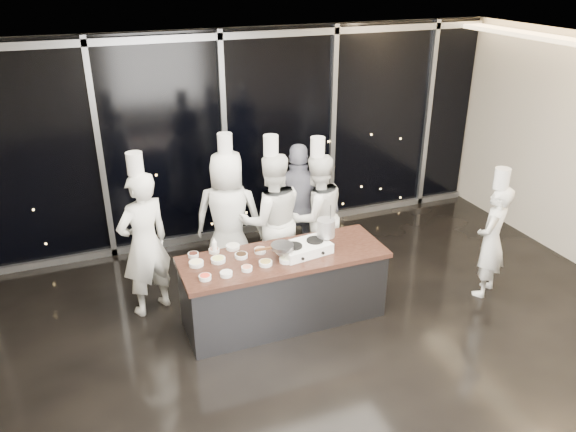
{
  "coord_description": "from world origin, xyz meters",
  "views": [
    {
      "loc": [
        -2.07,
        -4.54,
        4.1
      ],
      "look_at": [
        0.17,
        1.2,
        1.25
      ],
      "focal_mm": 35.0,
      "sensor_mm": 36.0,
      "label": 1
    }
  ],
  "objects_px": {
    "chef_side": "(491,239)",
    "chef_right": "(316,216)",
    "frying_pan": "(281,247)",
    "chef_center": "(272,220)",
    "guest": "(299,209)",
    "chef_left": "(229,217)",
    "stove": "(304,248)",
    "stock_pot": "(326,228)",
    "chef_far_left": "(144,243)",
    "demo_counter": "(284,287)"
  },
  "relations": [
    {
      "from": "chef_far_left",
      "to": "chef_center",
      "type": "relative_size",
      "value": 1.0
    },
    {
      "from": "stove",
      "to": "chef_far_left",
      "type": "distance_m",
      "value": 1.94
    },
    {
      "from": "frying_pan",
      "to": "chef_far_left",
      "type": "height_order",
      "value": "chef_far_left"
    },
    {
      "from": "frying_pan",
      "to": "chef_left",
      "type": "xyz_separation_m",
      "value": [
        -0.29,
        1.24,
        -0.12
      ]
    },
    {
      "from": "chef_far_left",
      "to": "stove",
      "type": "bearing_deg",
      "value": 129.62
    },
    {
      "from": "demo_counter",
      "to": "frying_pan",
      "type": "bearing_deg",
      "value": -126.09
    },
    {
      "from": "stove",
      "to": "chef_side",
      "type": "distance_m",
      "value": 2.5
    },
    {
      "from": "stove",
      "to": "chef_side",
      "type": "bearing_deg",
      "value": -17.13
    },
    {
      "from": "frying_pan",
      "to": "chef_right",
      "type": "relative_size",
      "value": 0.24
    },
    {
      "from": "stove",
      "to": "guest",
      "type": "xyz_separation_m",
      "value": [
        0.41,
        1.16,
        -0.04
      ]
    },
    {
      "from": "guest",
      "to": "chef_side",
      "type": "distance_m",
      "value": 2.56
    },
    {
      "from": "chef_left",
      "to": "chef_right",
      "type": "bearing_deg",
      "value": -169.07
    },
    {
      "from": "stock_pot",
      "to": "chef_right",
      "type": "bearing_deg",
      "value": 73.37
    },
    {
      "from": "chef_right",
      "to": "guest",
      "type": "bearing_deg",
      "value": -65.56
    },
    {
      "from": "chef_far_left",
      "to": "chef_left",
      "type": "bearing_deg",
      "value": 172.35
    },
    {
      "from": "chef_far_left",
      "to": "chef_right",
      "type": "distance_m",
      "value": 2.31
    },
    {
      "from": "frying_pan",
      "to": "guest",
      "type": "distance_m",
      "value": 1.41
    },
    {
      "from": "chef_far_left",
      "to": "guest",
      "type": "distance_m",
      "value": 2.18
    },
    {
      "from": "chef_far_left",
      "to": "chef_left",
      "type": "xyz_separation_m",
      "value": [
        1.15,
        0.35,
        -0.01
      ]
    },
    {
      "from": "demo_counter",
      "to": "chef_center",
      "type": "height_order",
      "value": "chef_center"
    },
    {
      "from": "stove",
      "to": "chef_far_left",
      "type": "height_order",
      "value": "chef_far_left"
    },
    {
      "from": "stove",
      "to": "chef_left",
      "type": "xyz_separation_m",
      "value": [
        -0.59,
        1.2,
        -0.02
      ]
    },
    {
      "from": "stove",
      "to": "chef_left",
      "type": "bearing_deg",
      "value": 107.65
    },
    {
      "from": "stove",
      "to": "chef_right",
      "type": "distance_m",
      "value": 1.08
    },
    {
      "from": "chef_center",
      "to": "stove",
      "type": "bearing_deg",
      "value": 100.14
    },
    {
      "from": "stove",
      "to": "stock_pot",
      "type": "xyz_separation_m",
      "value": [
        0.3,
        0.06,
        0.18
      ]
    },
    {
      "from": "chef_side",
      "to": "chef_left",
      "type": "bearing_deg",
      "value": -59.65
    },
    {
      "from": "chef_center",
      "to": "chef_side",
      "type": "bearing_deg",
      "value": 158.44
    },
    {
      "from": "chef_far_left",
      "to": "chef_side",
      "type": "height_order",
      "value": "chef_far_left"
    },
    {
      "from": "chef_left",
      "to": "chef_right",
      "type": "height_order",
      "value": "chef_left"
    },
    {
      "from": "demo_counter",
      "to": "stock_pot",
      "type": "xyz_separation_m",
      "value": [
        0.55,
        0.03,
        0.7
      ]
    },
    {
      "from": "stove",
      "to": "chef_center",
      "type": "relative_size",
      "value": 0.31
    },
    {
      "from": "demo_counter",
      "to": "frying_pan",
      "type": "height_order",
      "value": "frying_pan"
    },
    {
      "from": "frying_pan",
      "to": "chef_center",
      "type": "relative_size",
      "value": 0.23
    },
    {
      "from": "stock_pot",
      "to": "chef_side",
      "type": "height_order",
      "value": "chef_side"
    },
    {
      "from": "frying_pan",
      "to": "stock_pot",
      "type": "relative_size",
      "value": 2.23
    },
    {
      "from": "chef_left",
      "to": "guest",
      "type": "distance_m",
      "value": 1.01
    },
    {
      "from": "stove",
      "to": "guest",
      "type": "relative_size",
      "value": 0.35
    },
    {
      "from": "chef_side",
      "to": "guest",
      "type": "bearing_deg",
      "value": -69.14
    },
    {
      "from": "frying_pan",
      "to": "chef_center",
      "type": "xyz_separation_m",
      "value": [
        0.23,
        0.97,
        -0.12
      ]
    },
    {
      "from": "stock_pot",
      "to": "chef_right",
      "type": "height_order",
      "value": "chef_right"
    },
    {
      "from": "chef_side",
      "to": "chef_right",
      "type": "bearing_deg",
      "value": -66.59
    },
    {
      "from": "demo_counter",
      "to": "chef_far_left",
      "type": "distance_m",
      "value": 1.78
    },
    {
      "from": "demo_counter",
      "to": "chef_far_left",
      "type": "relative_size",
      "value": 1.17
    },
    {
      "from": "stock_pot",
      "to": "demo_counter",
      "type": "bearing_deg",
      "value": -177.13
    },
    {
      "from": "chef_left",
      "to": "stove",
      "type": "bearing_deg",
      "value": 140.83
    },
    {
      "from": "stove",
      "to": "stock_pot",
      "type": "bearing_deg",
      "value": 2.8
    },
    {
      "from": "chef_left",
      "to": "chef_center",
      "type": "relative_size",
      "value": 1.0
    },
    {
      "from": "demo_counter",
      "to": "chef_left",
      "type": "bearing_deg",
      "value": 106.43
    },
    {
      "from": "stock_pot",
      "to": "guest",
      "type": "relative_size",
      "value": 0.12
    }
  ]
}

